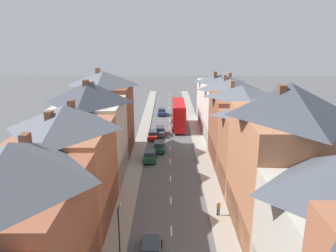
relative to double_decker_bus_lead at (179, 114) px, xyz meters
The scene contains 15 objects.
pavement_left 12.38m from the double_decker_bus_lead, 124.80° to the right, with size 2.20×104.00×0.14m, color gray.
pavement_right 10.81m from the double_decker_bus_lead, 71.55° to the right, with size 2.20×104.00×0.14m, color gray.
centre_line_dashes 12.37m from the double_decker_bus_lead, 98.55° to the right, with size 0.14×97.80×0.01m.
terrace_row_left 35.96m from the double_decker_bus_lead, 109.54° to the right, with size 8.00×51.26×13.55m.
terrace_row_right 28.80m from the double_decker_bus_lead, 72.93° to the right, with size 8.00×68.43×14.62m.
double_decker_bus_lead is the anchor object (origin of this frame).
car_near_blue 11.37m from the double_decker_bus_lead, 108.71° to the left, with size 1.90×4.06×1.66m.
car_near_silver 14.10m from the double_decker_bus_lead, 104.91° to the right, with size 1.90×4.31×1.62m.
car_parked_left_a 8.93m from the double_decker_bus_lead, 124.21° to the right, with size 1.90×4.31×1.60m.
car_mid_black 18.67m from the double_decker_bus_lead, 105.28° to the right, with size 1.90×3.81×1.69m.
car_parked_left_b 13.73m from the double_decker_bus_lead, 89.96° to the left, with size 1.90×4.43×1.70m.
car_mid_white 39.99m from the double_decker_bus_lead, 95.16° to the right, with size 1.90×4.57×1.61m.
car_far_grey 6.47m from the double_decker_bus_lead, 125.63° to the right, with size 1.90×4.41×1.70m.
pedestrian_mid_left 33.47m from the double_decker_bus_lead, 84.55° to the right, with size 0.36×0.22×1.61m.
street_lamp 41.47m from the double_decker_bus_lead, 98.38° to the right, with size 0.20×1.12×5.50m.
Camera 1 is at (-0.33, -15.99, 18.78)m, focal length 35.00 mm.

